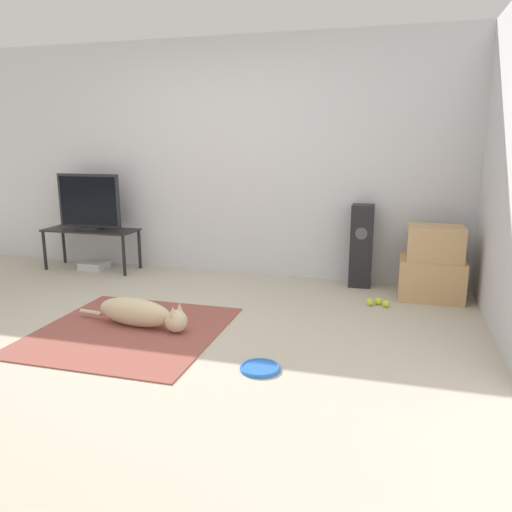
# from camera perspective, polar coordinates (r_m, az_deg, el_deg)

# --- Properties ---
(ground_plane) EXTENTS (12.00, 12.00, 0.00)m
(ground_plane) POSITION_cam_1_polar(r_m,az_deg,el_deg) (3.95, -12.64, -9.22)
(ground_plane) COLOR #BCB29E
(wall_back) EXTENTS (8.00, 0.06, 2.55)m
(wall_back) POSITION_cam_1_polar(r_m,az_deg,el_deg) (5.60, -3.01, 10.97)
(wall_back) COLOR silver
(wall_back) RESTS_ON ground_plane
(area_rug) EXTENTS (1.41, 1.47, 0.01)m
(area_rug) POSITION_cam_1_polar(r_m,az_deg,el_deg) (4.12, -14.26, -8.28)
(area_rug) COLOR #934C42
(area_rug) RESTS_ON ground_plane
(dog) EXTENTS (1.03, 0.28, 0.23)m
(dog) POSITION_cam_1_polar(r_m,az_deg,el_deg) (4.13, -13.00, -6.40)
(dog) COLOR beige
(dog) RESTS_ON area_rug
(frisbee) EXTENTS (0.27, 0.27, 0.03)m
(frisbee) POSITION_cam_1_polar(r_m,az_deg,el_deg) (3.36, 0.47, -12.67)
(frisbee) COLOR blue
(frisbee) RESTS_ON ground_plane
(cardboard_box_lower) EXTENTS (0.59, 0.46, 0.38)m
(cardboard_box_lower) POSITION_cam_1_polar(r_m,az_deg,el_deg) (5.05, 19.36, -2.43)
(cardboard_box_lower) COLOR tan
(cardboard_box_lower) RESTS_ON ground_plane
(cardboard_box_upper) EXTENTS (0.50, 0.39, 0.32)m
(cardboard_box_upper) POSITION_cam_1_polar(r_m,az_deg,el_deg) (4.96, 19.80, 1.42)
(cardboard_box_upper) COLOR tan
(cardboard_box_upper) RESTS_ON cardboard_box_lower
(floor_speaker) EXTENTS (0.22, 0.22, 0.85)m
(floor_speaker) POSITION_cam_1_polar(r_m,az_deg,el_deg) (5.22, 11.95, 1.14)
(floor_speaker) COLOR black
(floor_speaker) RESTS_ON ground_plane
(tv_stand) EXTENTS (1.09, 0.41, 0.47)m
(tv_stand) POSITION_cam_1_polar(r_m,az_deg,el_deg) (6.11, -18.33, 2.38)
(tv_stand) COLOR black
(tv_stand) RESTS_ON ground_plane
(tv) EXTENTS (0.77, 0.20, 0.63)m
(tv) POSITION_cam_1_polar(r_m,az_deg,el_deg) (6.06, -18.56, 5.84)
(tv) COLOR #232326
(tv) RESTS_ON tv_stand
(tennis_ball_by_boxes) EXTENTS (0.07, 0.07, 0.07)m
(tennis_ball_by_boxes) POSITION_cam_1_polar(r_m,az_deg,el_deg) (4.75, 13.81, -5.03)
(tennis_ball_by_boxes) COLOR #C6E033
(tennis_ball_by_boxes) RESTS_ON ground_plane
(tennis_ball_near_speaker) EXTENTS (0.07, 0.07, 0.07)m
(tennis_ball_near_speaker) POSITION_cam_1_polar(r_m,az_deg,el_deg) (4.69, 14.61, -5.29)
(tennis_ball_near_speaker) COLOR #C6E033
(tennis_ball_near_speaker) RESTS_ON ground_plane
(tennis_ball_loose_on_carpet) EXTENTS (0.07, 0.07, 0.07)m
(tennis_ball_loose_on_carpet) POSITION_cam_1_polar(r_m,az_deg,el_deg) (4.70, 12.89, -5.16)
(tennis_ball_loose_on_carpet) COLOR #C6E033
(tennis_ball_loose_on_carpet) RESTS_ON ground_plane
(game_console) EXTENTS (0.28, 0.26, 0.09)m
(game_console) POSITION_cam_1_polar(r_m,az_deg,el_deg) (6.16, -18.01, -1.05)
(game_console) COLOR #B7B7BC
(game_console) RESTS_ON ground_plane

